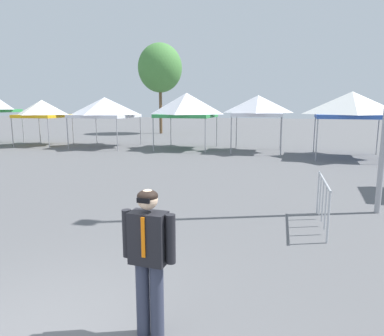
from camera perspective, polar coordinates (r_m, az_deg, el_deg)
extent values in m
cylinder|color=#9E9EA3|center=(28.62, -25.61, 6.16)|extent=(0.06, 0.06, 2.38)
cylinder|color=#9E9EA3|center=(25.70, -27.00, 5.34)|extent=(0.06, 0.06, 2.05)
cylinder|color=#9E9EA3|center=(24.02, -22.13, 5.43)|extent=(0.06, 0.06, 2.05)
cylinder|color=#9E9EA3|center=(27.78, -23.35, 5.89)|extent=(0.06, 0.06, 2.05)
cylinder|color=#9E9EA3|center=(26.23, -18.65, 5.98)|extent=(0.06, 0.06, 2.05)
pyramid|color=white|center=(25.85, -23.02, 9.00)|extent=(2.87, 2.87, 0.96)
cube|color=yellow|center=(25.86, -22.93, 7.72)|extent=(2.84, 2.84, 0.20)
cylinder|color=#9E9EA3|center=(23.08, -19.44, 5.48)|extent=(0.06, 0.06, 2.09)
cylinder|color=#9E9EA3|center=(21.33, -11.97, 5.50)|extent=(0.06, 0.06, 2.09)
cylinder|color=#9E9EA3|center=(25.90, -15.16, 6.15)|extent=(0.06, 0.06, 2.09)
cylinder|color=#9E9EA3|center=(24.35, -8.30, 6.17)|extent=(0.06, 0.06, 2.09)
pyramid|color=white|center=(23.55, -13.88, 9.70)|extent=(3.57, 3.57, 1.08)
cube|color=white|center=(23.56, -13.82, 8.15)|extent=(3.54, 3.54, 0.20)
cylinder|color=#9E9EA3|center=(20.99, -6.27, 5.65)|extent=(0.06, 0.06, 2.13)
cylinder|color=#9E9EA3|center=(20.02, 2.15, 5.49)|extent=(0.06, 0.06, 2.13)
cylinder|color=#9E9EA3|center=(23.93, -3.43, 6.24)|extent=(0.06, 0.06, 2.13)
cylinder|color=#9E9EA3|center=(23.09, 4.01, 6.09)|extent=(0.06, 0.06, 2.13)
pyramid|color=white|center=(21.89, -0.90, 10.36)|extent=(3.35, 3.35, 1.28)
cube|color=green|center=(21.90, -0.89, 8.43)|extent=(3.32, 3.32, 0.20)
cylinder|color=#9E9EA3|center=(19.65, 6.32, 5.51)|extent=(0.06, 0.06, 2.25)
cylinder|color=#9E9EA3|center=(19.51, 14.20, 5.23)|extent=(0.06, 0.06, 2.25)
cylinder|color=#9E9EA3|center=(22.30, 7.17, 6.04)|extent=(0.06, 0.06, 2.25)
cylinder|color=#9E9EA3|center=(22.18, 14.11, 5.79)|extent=(0.06, 0.06, 2.25)
pyramid|color=white|center=(20.81, 10.60, 10.10)|extent=(2.90, 2.90, 0.98)
cube|color=white|center=(20.81, 10.54, 8.48)|extent=(2.87, 2.87, 0.20)
cylinder|color=#9E9EA3|center=(18.15, 19.46, 4.58)|extent=(0.06, 0.06, 2.22)
cylinder|color=#9E9EA3|center=(21.40, 19.14, 5.36)|extent=(0.06, 0.06, 2.22)
cylinder|color=#9E9EA3|center=(21.76, 27.76, 4.83)|extent=(0.06, 0.06, 2.22)
pyramid|color=white|center=(19.84, 24.34, 9.54)|extent=(3.54, 3.54, 1.13)
cube|color=#3359B2|center=(19.85, 24.20, 7.63)|extent=(3.51, 3.51, 0.20)
cylinder|color=#33384C|center=(4.45, -7.91, -20.08)|extent=(0.16, 0.16, 0.92)
cylinder|color=#33384C|center=(4.39, -5.67, -20.56)|extent=(0.16, 0.16, 0.92)
cube|color=black|center=(4.09, -7.03, -11.09)|extent=(0.44, 0.27, 0.60)
cylinder|color=black|center=(4.20, -10.40, -10.31)|extent=(0.11, 0.11, 0.56)
cylinder|color=black|center=(3.98, -3.46, -11.35)|extent=(0.11, 0.11, 0.56)
sphere|color=beige|center=(3.95, -7.17, -5.06)|extent=(0.23, 0.23, 0.23)
ellipsoid|color=black|center=(3.94, -7.18, -4.50)|extent=(0.23, 0.23, 0.14)
cube|color=black|center=(3.85, -7.86, -5.23)|extent=(0.15, 0.03, 0.06)
cube|color=orange|center=(3.96, -7.89, -11.06)|extent=(0.04, 0.01, 0.46)
cylinder|color=brown|center=(33.91, -5.07, 9.31)|extent=(0.28, 0.28, 4.42)
ellipsoid|color=#47843D|center=(34.07, -5.18, 15.78)|extent=(4.07, 4.07, 4.47)
cylinder|color=#B7BABF|center=(8.29, 20.53, -1.94)|extent=(0.09, 2.10, 0.05)
cylinder|color=#B7BABF|center=(7.46, 21.13, -7.46)|extent=(0.04, 0.04, 1.05)
cylinder|color=#B7BABF|center=(9.37, 19.66, -3.84)|extent=(0.04, 0.04, 1.05)
cylinder|color=#B7BABF|center=(7.90, 20.74, -6.08)|extent=(0.04, 0.04, 0.92)
cylinder|color=#B7BABF|center=(8.40, 20.33, -5.10)|extent=(0.04, 0.04, 0.92)
cylinder|color=#B7BABF|center=(8.90, 19.97, -4.23)|extent=(0.04, 0.04, 0.92)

